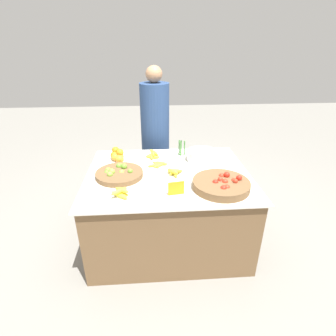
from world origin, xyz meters
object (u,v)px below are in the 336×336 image
(tomato_basket, at_px, (221,184))
(lime_bowl, at_px, (119,173))
(metal_bowl, at_px, (202,156))
(vendor_person, at_px, (155,139))
(price_sign, at_px, (176,188))

(tomato_basket, bearing_deg, lime_bowl, 162.26)
(lime_bowl, distance_m, metal_bowl, 0.82)
(tomato_basket, xyz_separation_m, vendor_person, (-0.49, 1.20, -0.04))
(lime_bowl, bearing_deg, vendor_person, 70.26)
(tomato_basket, height_order, price_sign, price_sign)
(price_sign, bearing_deg, tomato_basket, 2.98)
(vendor_person, bearing_deg, lime_bowl, -109.74)
(lime_bowl, distance_m, tomato_basket, 0.87)
(metal_bowl, relative_size, price_sign, 2.37)
(metal_bowl, distance_m, vendor_person, 0.79)
(tomato_basket, xyz_separation_m, metal_bowl, (-0.05, 0.54, 0.02))
(price_sign, height_order, vendor_person, vendor_person)
(metal_bowl, xyz_separation_m, price_sign, (-0.32, -0.62, 0.01))
(lime_bowl, xyz_separation_m, price_sign, (0.46, -0.34, 0.03))
(price_sign, bearing_deg, vendor_person, 87.11)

